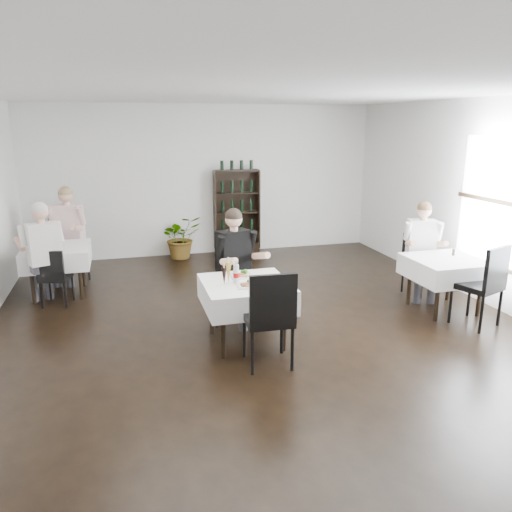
{
  "coord_description": "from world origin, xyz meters",
  "views": [
    {
      "loc": [
        -1.7,
        -5.54,
        2.62
      ],
      "look_at": [
        -0.12,
        0.2,
        1.03
      ],
      "focal_mm": 35.0,
      "sensor_mm": 36.0,
      "label": 1
    }
  ],
  "objects_px": {
    "potted_tree": "(181,237)",
    "wine_shelf": "(237,213)",
    "diner_main": "(237,258)",
    "main_table": "(246,294)"
  },
  "relations": [
    {
      "from": "main_table",
      "to": "potted_tree",
      "type": "xyz_separation_m",
      "value": [
        -0.27,
        4.2,
        -0.19
      ]
    },
    {
      "from": "main_table",
      "to": "diner_main",
      "type": "distance_m",
      "value": 0.71
    },
    {
      "from": "wine_shelf",
      "to": "potted_tree",
      "type": "xyz_separation_m",
      "value": [
        -1.17,
        -0.11,
        -0.42
      ]
    },
    {
      "from": "potted_tree",
      "to": "diner_main",
      "type": "bearing_deg",
      "value": -84.88
    },
    {
      "from": "potted_tree",
      "to": "wine_shelf",
      "type": "bearing_deg",
      "value": 5.57
    },
    {
      "from": "main_table",
      "to": "potted_tree",
      "type": "relative_size",
      "value": 1.2
    },
    {
      "from": "wine_shelf",
      "to": "main_table",
      "type": "xyz_separation_m",
      "value": [
        -0.9,
        -4.31,
        -0.23
      ]
    },
    {
      "from": "wine_shelf",
      "to": "potted_tree",
      "type": "relative_size",
      "value": 2.04
    },
    {
      "from": "wine_shelf",
      "to": "potted_tree",
      "type": "height_order",
      "value": "wine_shelf"
    },
    {
      "from": "potted_tree",
      "to": "diner_main",
      "type": "distance_m",
      "value": 3.59
    }
  ]
}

